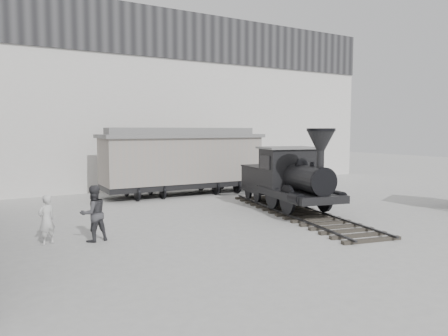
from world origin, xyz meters
TOP-DOWN VIEW (x-y plane):
  - ground at (0.00, 0.00)m, footprint 90.00×90.00m
  - north_wall at (0.00, 14.98)m, footprint 34.00×2.51m
  - locomotive at (2.10, 3.46)m, footprint 4.28×10.35m
  - boxcar at (0.27, 10.54)m, footprint 9.22×3.25m
  - visitor_a at (-8.10, 3.14)m, footprint 0.69×0.60m
  - visitor_b at (-6.73, 2.77)m, footprint 1.01×0.86m

SIDE VIEW (x-z plane):
  - ground at x=0.00m, z-range 0.00..0.00m
  - visitor_a at x=-8.10m, z-range 0.00..1.58m
  - visitor_b at x=-6.73m, z-range 0.00..1.83m
  - locomotive at x=2.10m, z-range -0.47..3.11m
  - boxcar at x=0.27m, z-range 0.09..3.82m
  - north_wall at x=0.00m, z-range 0.05..11.05m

